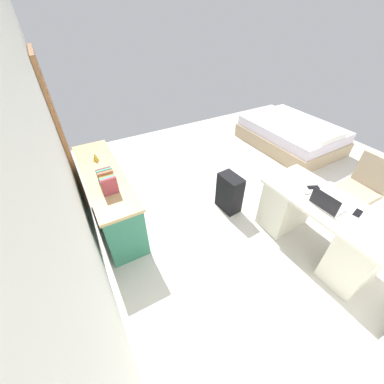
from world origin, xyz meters
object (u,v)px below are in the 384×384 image
object	(u,v)px
computer_mouse	(307,192)
cell_phone_near_laptop	(358,213)
office_chair	(358,193)
cell_phone_by_mouse	(313,187)
desk	(319,225)
suitcase_black	(229,193)
bed	(291,135)
figurine_small	(95,157)
credenza	(109,196)
laptop	(326,204)

from	to	relation	value
computer_mouse	cell_phone_near_laptop	xyz separation A→B (m)	(-0.49, -0.19, -0.01)
office_chair	cell_phone_by_mouse	world-z (taller)	office_chair
computer_mouse	cell_phone_near_laptop	size ratio (longest dim) A/B	0.74
cell_phone_by_mouse	desk	bearing A→B (deg)	-168.36
office_chair	cell_phone_near_laptop	size ratio (longest dim) A/B	6.91
suitcase_black	computer_mouse	size ratio (longest dim) A/B	5.73
bed	cell_phone_near_laptop	bearing A→B (deg)	143.93
figurine_small	computer_mouse	bearing A→B (deg)	-133.30
computer_mouse	bed	bearing A→B (deg)	-48.16
desk	credenza	distance (m)	2.70
credenza	cell_phone_near_laptop	bearing A→B (deg)	-132.94
office_chair	bed	bearing A→B (deg)	-24.37
desk	laptop	world-z (taller)	laptop
office_chair	bed	xyz separation A→B (m)	(1.94, -0.88, -0.18)
suitcase_black	cell_phone_by_mouse	distance (m)	1.10
office_chair	figurine_small	world-z (taller)	office_chair
office_chair	cell_phone_by_mouse	distance (m)	0.92
laptop	figurine_small	distance (m)	2.87
office_chair	cell_phone_near_laptop	xyz separation A→B (m)	(-0.37, 0.80, 0.32)
desk	laptop	xyz separation A→B (m)	(-0.02, 0.11, 0.40)
desk	cell_phone_by_mouse	xyz separation A→B (m)	(0.28, -0.07, 0.36)
cell_phone_near_laptop	cell_phone_by_mouse	distance (m)	0.52
suitcase_black	computer_mouse	xyz separation A→B (m)	(-0.86, -0.42, 0.46)
cell_phone_near_laptop	figurine_small	size ratio (longest dim) A/B	1.24
computer_mouse	cell_phone_by_mouse	size ratio (longest dim) A/B	0.74
desk	credenza	size ratio (longest dim) A/B	0.81
figurine_small	laptop	bearing A→B (deg)	-137.52
desk	office_chair	xyz separation A→B (m)	(0.12, -0.92, 0.04)
office_chair	credenza	distance (m)	3.39
credenza	bed	distance (m)	3.86
office_chair	figurine_small	size ratio (longest dim) A/B	8.55
cell_phone_near_laptop	figurine_small	world-z (taller)	figurine_small
credenza	cell_phone_near_laptop	size ratio (longest dim) A/B	13.24
computer_mouse	figurine_small	distance (m)	2.71
suitcase_black	office_chair	bearing A→B (deg)	-129.22
desk	cell_phone_by_mouse	world-z (taller)	cell_phone_by_mouse
office_chair	laptop	size ratio (longest dim) A/B	2.95
desk	figurine_small	world-z (taller)	figurine_small
laptop	cell_phone_near_laptop	xyz separation A→B (m)	(-0.23, -0.22, -0.04)
desk	cell_phone_near_laptop	xyz separation A→B (m)	(-0.25, -0.12, 0.36)
suitcase_black	figurine_small	bearing A→B (deg)	52.68
laptop	computer_mouse	bearing A→B (deg)	-6.70
desk	office_chair	size ratio (longest dim) A/B	1.56
cell_phone_near_laptop	office_chair	bearing A→B (deg)	-79.56
figurine_small	desk	bearing A→B (deg)	-135.74
suitcase_black	laptop	bearing A→B (deg)	-165.39
suitcase_black	laptop	size ratio (longest dim) A/B	1.80
credenza	office_chair	bearing A→B (deg)	-118.98
laptop	cell_phone_by_mouse	xyz separation A→B (m)	(0.29, -0.18, -0.04)
cell_phone_by_mouse	computer_mouse	bearing A→B (deg)	128.39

